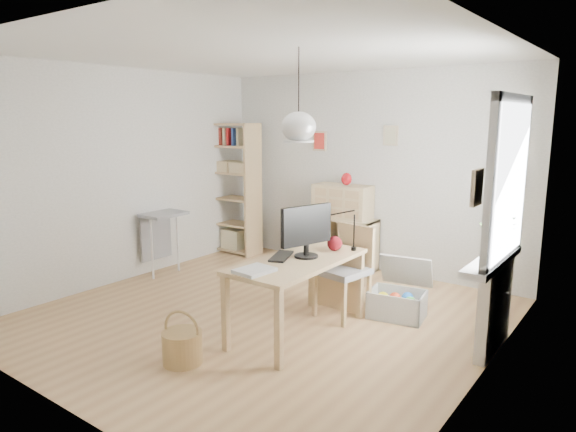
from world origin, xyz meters
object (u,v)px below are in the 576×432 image
Objects in this scene: tall_bookshelf at (234,183)px; chair at (346,265)px; storage_chest at (399,298)px; desk at (298,269)px; drawer_chest at (343,201)px; cube_shelf at (329,244)px; monitor at (306,228)px.

chair is at bearing -24.84° from tall_bookshelf.
tall_bookshelf is 3.45m from storage_chest.
drawer_chest is at bearing 109.92° from desk.
storage_chest is at bearing -42.06° from drawer_chest.
drawer_chest is (-0.79, 2.19, 0.29)m from desk.
cube_shelf is 1.94× the size of storage_chest.
chair is (2.73, -1.26, -0.54)m from tall_bookshelf.
desk is 2.08× the size of storage_chest.
cube_shelf is 1.77m from tall_bookshelf.
tall_bookshelf is (-1.56, -0.28, 0.79)m from cube_shelf.
chair is 0.76m from monitor.
chair is (1.16, -1.54, 0.25)m from cube_shelf.
monitor is (0.02, 0.11, 0.38)m from desk.
storage_chest is (1.63, -1.23, -0.10)m from cube_shelf.
storage_chest is 1.99m from drawer_chest.
desk is 1.55× the size of chair.
monitor is at bearing -70.49° from drawer_chest.
desk is 1.89× the size of drawer_chest.
storage_chest is at bearing -36.98° from cube_shelf.
monitor reaches higher than drawer_chest.
monitor is at bearing -63.86° from cube_shelf.
monitor reaches higher than desk.
tall_bookshelf is 3.05m from chair.
tall_bookshelf reaches higher than monitor.
tall_bookshelf reaches higher than desk.
desk is at bearing -37.01° from tall_bookshelf.
cube_shelf is at bearing 167.97° from drawer_chest.
chair is at bearing -156.13° from storage_chest.
chair reaches higher than cube_shelf.
cube_shelf is 2.05m from storage_chest.
chair reaches higher than desk.
drawer_chest is at bearing 130.27° from storage_chest.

